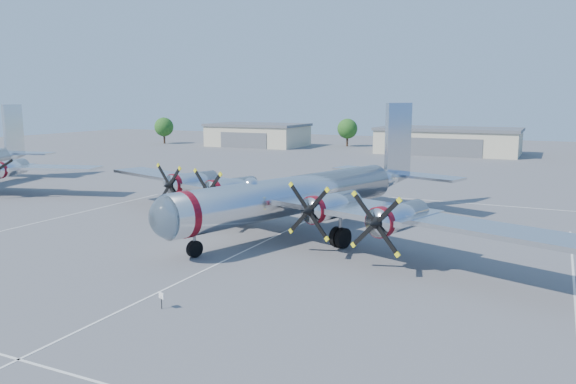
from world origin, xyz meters
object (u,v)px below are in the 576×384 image
at_px(hangar_center, 448,141).
at_px(tree_west, 347,129).
at_px(hangar_west, 258,135).
at_px(main_bomber_b29, 303,231).
at_px(info_placard, 161,297).
at_px(tree_far_west, 164,127).

relative_size(hangar_center, tree_west, 4.31).
height_order(hangar_west, tree_west, tree_west).
relative_size(hangar_center, main_bomber_b29, 0.58).
relative_size(tree_west, main_bomber_b29, 0.14).
relative_size(hangar_west, main_bomber_b29, 0.46).
bearing_deg(hangar_west, main_bomber_b29, -58.82).
distance_m(hangar_center, info_placard, 96.50).
distance_m(main_bomber_b29, info_placard, 20.03).
xyz_separation_m(hangar_center, info_placard, (1.83, -96.46, -2.06)).
height_order(hangar_center, tree_west, tree_west).
bearing_deg(hangar_center, tree_far_west, -176.76).
height_order(main_bomber_b29, info_placard, main_bomber_b29).
relative_size(hangar_center, info_placard, 30.73).
bearing_deg(hangar_west, hangar_center, -0.00).
bearing_deg(hangar_center, info_placard, -88.91).
bearing_deg(main_bomber_b29, tree_far_west, 153.06).
bearing_deg(info_placard, tree_far_west, 149.97).
relative_size(hangar_west, info_placard, 24.28).
relative_size(hangar_west, tree_west, 3.40).
xyz_separation_m(tree_west, info_placard, (26.83, -104.49, -3.57)).
relative_size(hangar_west, tree_far_west, 3.40).
distance_m(hangar_center, tree_far_west, 70.13).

